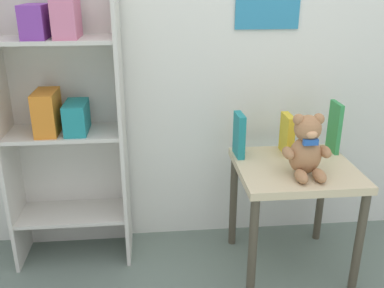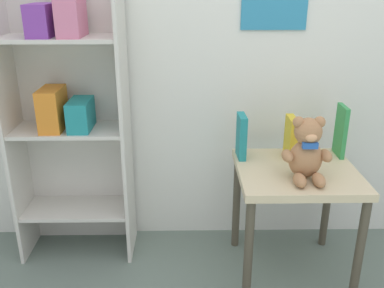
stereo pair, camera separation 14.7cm
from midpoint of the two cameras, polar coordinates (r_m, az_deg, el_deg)
wall_back at (r=2.23m, az=5.39°, el=17.65°), size 4.80×0.07×2.50m
bookshelf_side at (r=2.18m, az=-18.57°, el=3.85°), size 0.57×0.28×1.38m
display_table at (r=2.09m, az=11.51°, el=-5.09°), size 0.55×0.51×0.56m
teddy_bear at (r=1.92m, az=12.95°, el=-0.52°), size 0.21×0.20×0.28m
book_standing_teal at (r=2.09m, az=4.32°, el=1.18°), size 0.04×0.13×0.21m
book_standing_yellow at (r=2.16m, az=10.67°, el=1.27°), size 0.04×0.13×0.20m
book_standing_green at (r=2.23m, az=16.71°, el=2.16°), size 0.02×0.13×0.25m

